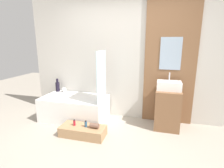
% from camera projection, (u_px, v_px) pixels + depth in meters
% --- Properties ---
extents(ground_plane, '(12.00, 12.00, 0.00)m').
position_uv_depth(ground_plane, '(99.00, 157.00, 2.58)').
color(ground_plane, '#A39989').
extents(wall_tiled_back, '(4.20, 0.06, 2.60)m').
position_uv_depth(wall_tiled_back, '(122.00, 59.00, 3.76)').
color(wall_tiled_back, beige).
rests_on(wall_tiled_back, ground_plane).
extents(wall_wood_accent, '(1.00, 0.04, 2.60)m').
position_uv_depth(wall_wood_accent, '(170.00, 60.00, 3.46)').
color(wall_wood_accent, brown).
rests_on(wall_wood_accent, ground_plane).
extents(bathtub, '(1.37, 0.80, 0.51)m').
position_uv_depth(bathtub, '(75.00, 108.00, 3.82)').
color(bathtub, white).
rests_on(bathtub, ground_plane).
extents(glass_shower_screen, '(0.01, 0.53, 1.00)m').
position_uv_depth(glass_shower_screen, '(101.00, 77.00, 3.37)').
color(glass_shower_screen, silver).
rests_on(glass_shower_screen, bathtub).
extents(wooden_step_bench, '(0.82, 0.36, 0.18)m').
position_uv_depth(wooden_step_bench, '(83.00, 131.00, 3.16)').
color(wooden_step_bench, '#A87F56').
rests_on(wooden_step_bench, ground_plane).
extents(vanity_cabinet, '(0.47, 0.51, 0.77)m').
position_uv_depth(vanity_cabinet, '(167.00, 109.00, 3.41)').
color(vanity_cabinet, brown).
rests_on(vanity_cabinet, ground_plane).
extents(sink, '(0.44, 0.30, 0.32)m').
position_uv_depth(sink, '(169.00, 86.00, 3.30)').
color(sink, white).
rests_on(sink, vanity_cabinet).
extents(vase_tall_dark, '(0.10, 0.10, 0.31)m').
position_uv_depth(vase_tall_dark, '(58.00, 86.00, 4.16)').
color(vase_tall_dark, black).
rests_on(vase_tall_dark, bathtub).
extents(vase_round_light, '(0.11, 0.11, 0.11)m').
position_uv_depth(vase_round_light, '(64.00, 90.00, 4.13)').
color(vase_round_light, silver).
rests_on(vase_round_light, bathtub).
extents(bottle_soap_primary, '(0.04, 0.04, 0.11)m').
position_uv_depth(bottle_soap_primary, '(74.00, 123.00, 3.17)').
color(bottle_soap_primary, '#B21928').
rests_on(bottle_soap_primary, wooden_step_bench).
extents(bottle_soap_secondary, '(0.05, 0.05, 0.12)m').
position_uv_depth(bottle_soap_secondary, '(86.00, 124.00, 3.11)').
color(bottle_soap_secondary, '#2D567A').
rests_on(bottle_soap_secondary, wooden_step_bench).
extents(towel_roll, '(0.16, 0.09, 0.09)m').
position_uv_depth(towel_roll, '(94.00, 126.00, 3.07)').
color(towel_roll, brown).
rests_on(towel_roll, wooden_step_bench).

